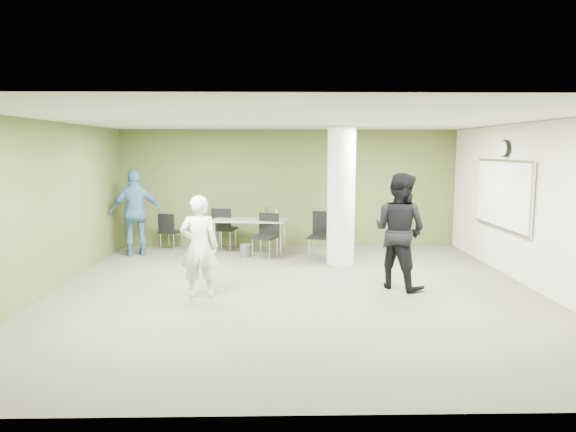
{
  "coord_description": "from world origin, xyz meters",
  "views": [
    {
      "loc": [
        -0.28,
        -8.26,
        2.34
      ],
      "look_at": [
        -0.09,
        1.0,
        1.13
      ],
      "focal_mm": 32.0,
      "sensor_mm": 36.0,
      "label": 1
    }
  ],
  "objects_px": {
    "folding_table": "(250,221)",
    "man_black": "(399,231)",
    "man_blue": "(136,212)",
    "chair_back_left": "(169,229)",
    "woman_white": "(199,247)"
  },
  "relations": [
    {
      "from": "folding_table",
      "to": "man_black",
      "type": "bearing_deg",
      "value": -39.56
    },
    {
      "from": "man_black",
      "to": "man_blue",
      "type": "xyz_separation_m",
      "value": [
        -5.17,
        2.8,
        -0.02
      ]
    },
    {
      "from": "chair_back_left",
      "to": "woman_white",
      "type": "xyz_separation_m",
      "value": [
        1.3,
        -3.9,
        0.32
      ]
    },
    {
      "from": "folding_table",
      "to": "woman_white",
      "type": "relative_size",
      "value": 1.06
    },
    {
      "from": "chair_back_left",
      "to": "woman_white",
      "type": "relative_size",
      "value": 0.53
    },
    {
      "from": "folding_table",
      "to": "woman_white",
      "type": "height_order",
      "value": "woman_white"
    },
    {
      "from": "folding_table",
      "to": "woman_white",
      "type": "bearing_deg",
      "value": -91.89
    },
    {
      "from": "chair_back_left",
      "to": "woman_white",
      "type": "bearing_deg",
      "value": 128.56
    },
    {
      "from": "chair_back_left",
      "to": "man_blue",
      "type": "bearing_deg",
      "value": 64.52
    },
    {
      "from": "chair_back_left",
      "to": "man_blue",
      "type": "height_order",
      "value": "man_blue"
    },
    {
      "from": "man_blue",
      "to": "woman_white",
      "type": "bearing_deg",
      "value": 100.26
    },
    {
      "from": "man_blue",
      "to": "folding_table",
      "type": "bearing_deg",
      "value": 163.68
    },
    {
      "from": "man_black",
      "to": "chair_back_left",
      "type": "bearing_deg",
      "value": 7.87
    },
    {
      "from": "folding_table",
      "to": "man_blue",
      "type": "bearing_deg",
      "value": -168.59
    },
    {
      "from": "chair_back_left",
      "to": "man_black",
      "type": "bearing_deg",
      "value": 163.68
    }
  ]
}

